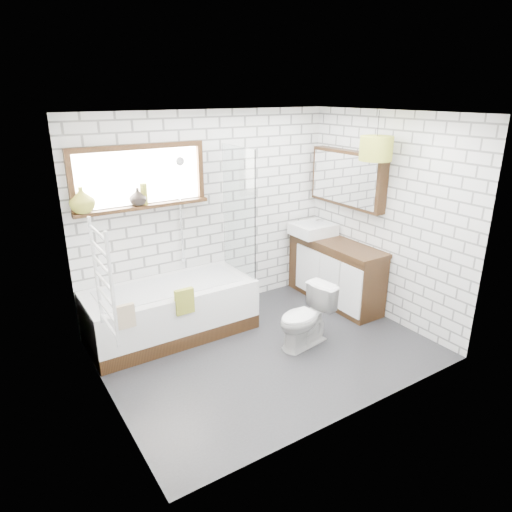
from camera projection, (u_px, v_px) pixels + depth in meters
floor at (267, 349)px, 5.06m from camera, size 3.40×2.60×0.01m
ceiling at (269, 113)px, 4.20m from camera, size 3.40×2.60×0.01m
wall_back at (209, 215)px, 5.66m from camera, size 3.40×0.01×2.50m
wall_front at (361, 285)px, 3.60m from camera, size 3.40×0.01×2.50m
wall_left at (98, 277)px, 3.76m from camera, size 0.01×2.60×2.50m
wall_right at (385, 218)px, 5.50m from camera, size 0.01×2.60×2.50m
window at (140, 178)px, 5.01m from camera, size 1.52×0.16×0.68m
towel_radiator at (104, 281)px, 3.80m from camera, size 0.06×0.52×1.00m
mirror_cabinet at (347, 178)px, 5.79m from camera, size 0.16×1.20×0.70m
shower_riser at (181, 212)px, 5.39m from camera, size 0.02×0.02×1.30m
bathtub at (171, 310)px, 5.27m from camera, size 1.89×0.83×0.61m
shower_screen at (239, 211)px, 5.38m from camera, size 0.02×0.72×1.50m
towel_green at (184, 301)px, 4.84m from camera, size 0.21×0.06×0.28m
towel_beige at (125, 316)px, 4.52m from camera, size 0.19×0.05×0.25m
vanity at (335, 272)px, 6.09m from camera, size 0.47×1.47×0.84m
basin at (313, 229)px, 6.22m from camera, size 0.53×0.47×0.16m
tap at (322, 224)px, 6.29m from camera, size 0.04×0.04×0.14m
toilet at (306, 317)px, 5.03m from camera, size 0.48×0.72×0.68m
vase_olive at (82, 202)px, 4.72m from camera, size 0.31×0.31×0.27m
vase_dark at (138, 199)px, 5.03m from camera, size 0.22×0.22×0.19m
bottle at (144, 196)px, 5.06m from camera, size 0.10×0.10×0.24m
pendant at (376, 148)px, 5.03m from camera, size 0.36×0.36×0.27m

